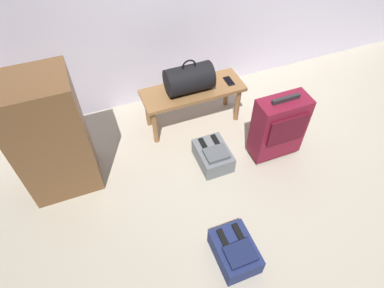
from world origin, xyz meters
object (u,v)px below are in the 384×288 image
at_px(side_cabinet, 50,138).
at_px(suitcase_upright_burgundy, 279,127).
at_px(bench, 193,95).
at_px(backpack_grey, 213,155).
at_px(duffel_bag_black, 189,79).
at_px(backpack_navy, 235,251).
at_px(cell_phone, 229,81).

bearing_deg(side_cabinet, suitcase_upright_burgundy, -11.80).
height_order(bench, side_cabinet, side_cabinet).
height_order(suitcase_upright_burgundy, side_cabinet, side_cabinet).
height_order(backpack_grey, side_cabinet, side_cabinet).
bearing_deg(duffel_bag_black, bench, 0.00).
xyz_separation_m(suitcase_upright_burgundy, backpack_navy, (-0.80, -0.80, -0.26)).
height_order(bench, duffel_bag_black, duffel_bag_black).
xyz_separation_m(cell_phone, backpack_navy, (-0.62, -1.47, -0.35)).
bearing_deg(bench, suitcase_upright_burgundy, -50.85).
bearing_deg(side_cabinet, backpack_navy, -48.12).
bearing_deg(backpack_grey, suitcase_upright_burgundy, -10.21).
distance_m(backpack_grey, side_cabinet, 1.40).
bearing_deg(backpack_navy, suitcase_upright_burgundy, 45.06).
bearing_deg(suitcase_upright_burgundy, cell_phone, 105.35).
relative_size(duffel_bag_black, cell_phone, 3.06).
height_order(bench, backpack_grey, bench).
bearing_deg(duffel_bag_black, backpack_navy, -97.95).
xyz_separation_m(cell_phone, side_cabinet, (-1.69, -0.27, 0.11)).
distance_m(duffel_bag_black, side_cabinet, 1.31).
bearing_deg(side_cabinet, duffel_bag_black, 12.83).
distance_m(backpack_navy, backpack_grey, 0.94).
bearing_deg(suitcase_upright_burgundy, backpack_navy, -134.94).
height_order(suitcase_upright_burgundy, backpack_grey, suitcase_upright_burgundy).
distance_m(cell_phone, backpack_grey, 0.77).
relative_size(backpack_navy, backpack_grey, 1.00).
distance_m(suitcase_upright_burgundy, backpack_navy, 1.17).
distance_m(cell_phone, suitcase_upright_burgundy, 0.69).
xyz_separation_m(duffel_bag_black, backpack_grey, (0.01, -0.58, -0.47)).
xyz_separation_m(bench, duffel_bag_black, (-0.04, -0.00, 0.20)).
relative_size(cell_phone, backpack_navy, 0.38).
height_order(cell_phone, backpack_navy, cell_phone).
relative_size(cell_phone, side_cabinet, 0.13).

